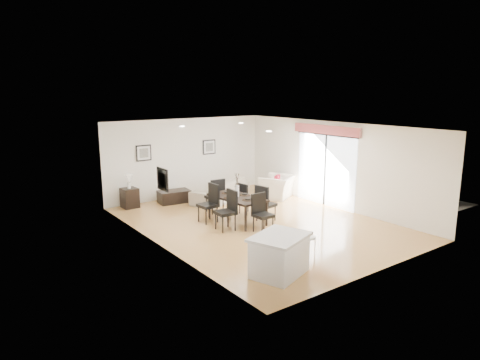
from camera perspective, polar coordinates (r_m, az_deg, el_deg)
ground at (r=12.03m, az=2.44°, el=-5.75°), size 8.00×8.00×0.00m
wall_back at (r=14.98m, az=-7.10°, el=2.99°), size 6.00×0.04×2.70m
wall_front at (r=9.01m, az=18.62°, el=-3.50°), size 6.00×0.04×2.70m
wall_left at (r=10.14m, az=-10.87°, el=-1.41°), size 0.04×8.00×2.70m
wall_right at (r=13.74m, az=12.33°, el=2.01°), size 0.04×8.00×2.70m
ceiling at (r=11.51m, az=2.56°, el=7.18°), size 6.00×8.00×0.02m
sofa at (r=14.38m, az=-2.61°, el=-1.39°), size 2.52×1.76×0.68m
armchair at (r=14.78m, az=5.02°, el=-0.91°), size 1.52×1.47×0.76m
courtyard_plant_a at (r=15.81m, az=20.02°, el=-0.84°), size 0.79×0.74×0.71m
courtyard_plant_b at (r=16.30m, az=15.70°, el=-0.16°), size 0.50×0.50×0.73m
dining_table at (r=11.99m, az=-0.39°, el=-2.56°), size 0.97×1.79×0.73m
dining_chair_wnear at (r=11.32m, az=-1.56°, el=-3.71°), size 0.52×0.52×1.08m
dining_chair_wfar at (r=12.03m, az=-3.95°, el=-2.78°), size 0.50×0.50×1.08m
dining_chair_enear at (r=12.02m, az=3.24°, el=-2.87°), size 0.56×0.56×1.05m
dining_chair_efar at (r=12.71m, az=0.72°, el=-2.29°), size 0.45×0.45×0.95m
dining_chair_head at (r=11.19m, az=2.83°, el=-4.08°), size 0.46×0.46×1.02m
dining_chair_foot at (r=12.86m, az=-3.20°, el=-1.87°), size 0.49×0.49×1.05m
vase at (r=11.91m, az=-0.39°, el=-0.95°), size 0.86×1.31×0.66m
coffee_table at (r=14.29m, az=-8.76°, el=-2.18°), size 1.08×0.73×0.40m
side_table at (r=13.93m, az=-14.49°, el=-2.33°), size 0.49×0.49×0.63m
table_lamp at (r=13.79m, az=-14.62°, el=0.08°), size 0.23×0.23×0.44m
cushion at (r=14.58m, az=4.99°, el=-0.11°), size 0.38×0.31×0.38m
kitchen_island at (r=8.71m, az=5.28°, el=-9.90°), size 1.41×1.25×0.82m
bar_stool at (r=9.20m, az=9.14°, el=-7.97°), size 0.29×0.29×0.63m
framed_print_back_left at (r=14.21m, az=-12.73°, el=3.54°), size 0.52×0.04×0.52m
framed_print_back_right at (r=15.36m, az=-4.14°, el=4.41°), size 0.52×0.04×0.52m
framed_print_left_wall at (r=9.91m, az=-10.29°, el=0.09°), size 0.04×0.52×0.52m
sliding_door at (r=13.86m, az=11.34°, el=3.45°), size 0.12×2.70×2.57m
courtyard at (r=16.78m, az=17.26°, el=2.03°), size 6.00×6.00×2.00m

